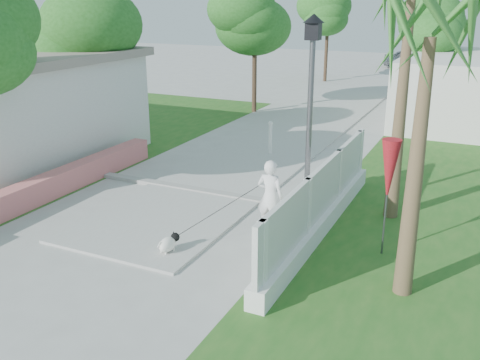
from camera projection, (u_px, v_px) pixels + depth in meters
The scene contains 18 objects.
ground at pixel (21, 311), 8.52m from camera, with size 90.00×90.00×0.00m, color #B7B7B2.
path_strip at pixel (345, 101), 25.62m from camera, with size 3.20×36.00×0.06m, color #B7B7B2.
curb at pixel (203, 191), 13.64m from camera, with size 6.50×0.25×0.10m, color #999993.
grass_left at pixel (52, 144), 18.19m from camera, with size 8.00×20.00×0.01m, color #245E1D.
pink_wall at pixel (33, 193), 12.79m from camera, with size 0.45×8.20×0.80m.
lattice_fence at pixel (321, 208), 11.25m from camera, with size 0.35×7.00×1.50m.
street_lamp at pixel (310, 113), 11.27m from camera, with size 0.44×0.44×4.44m.
bollard at pixel (270, 137), 16.81m from camera, with size 0.14×0.14×1.09m.
patio_umbrella at pixel (389, 172), 9.89m from camera, with size 0.36×0.36×2.30m.
tree_left_mid at pixel (87, 39), 16.85m from camera, with size 3.20×3.20×4.85m.
tree_path_left at pixel (255, 21), 22.16m from camera, with size 3.40×3.40×5.23m.
tree_path_right at pixel (423, 28), 23.18m from camera, with size 3.00×3.00×4.79m.
tree_path_far at pixel (328, 14), 30.63m from camera, with size 3.20×3.20×5.17m.
palm_far at pixel (410, 11), 10.77m from camera, with size 1.80×1.80×5.30m.
palm_near at pixel (428, 54), 7.80m from camera, with size 1.80×1.80×4.70m.
skateboarder at pixel (228, 207), 10.78m from camera, with size 1.76×1.84×1.66m.
dog at pixel (169, 243), 10.36m from camera, with size 0.37×0.58×0.41m.
parked_car at pixel (414, 60), 36.42m from camera, with size 1.63×4.04×1.38m, color #A8AAB0.
Camera 1 is at (6.31, -5.18, 4.74)m, focal length 40.00 mm.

